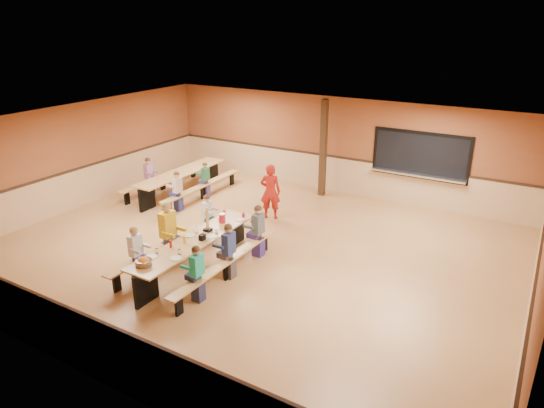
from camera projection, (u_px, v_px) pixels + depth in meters
The scene contains 23 objects.
ground at pixel (252, 250), 11.71m from camera, with size 12.00×12.00×0.00m, color #976539.
room_envelope at pixel (251, 224), 11.46m from camera, with size 12.04×10.04×3.02m.
kitchen_pass_through at pixel (420, 157), 13.93m from camera, with size 2.78×0.28×1.38m.
structural_post at pixel (323, 149), 14.80m from camera, with size 0.18×0.18×3.00m, color black.
cafeteria_table_main at pixel (196, 248), 10.62m from camera, with size 1.91×3.70×0.74m.
cafeteria_table_second at pixel (182, 178), 15.22m from camera, with size 1.91×3.70×0.74m.
seated_child_white_left at pixel (136, 253), 10.22m from camera, with size 0.37×0.30×1.21m, color white, non-canonical shape.
seated_adult_yellow at pixel (168, 232), 10.98m from camera, with size 0.48×0.39×1.43m, color gold, non-canonical shape.
seated_child_grey_left at pixel (207, 217), 12.19m from camera, with size 0.33×0.27×1.13m, color silver, non-canonical shape.
seated_child_teal_right at pixel (197, 274), 9.42m from camera, with size 0.35×0.29×1.18m, color teal, non-canonical shape.
seated_child_navy_right at pixel (229, 251), 10.27m from camera, with size 0.38×0.31×1.23m, color navy, non-canonical shape.
seated_child_char_right at pixel (258, 231), 11.21m from camera, with size 0.39×0.32×1.25m, color #464B4F, non-canonical shape.
seated_child_purple_sec at pixel (149, 177), 15.13m from camera, with size 0.36×0.29×1.19m, color #955B86, non-canonical shape.
seated_child_green_sec at pixel (206, 180), 14.95m from camera, with size 0.32×0.26×1.11m, color #286641, non-canonical shape.
seated_child_tan_sec at pixel (178, 191), 13.90m from camera, with size 0.35×0.28×1.16m, color beige, non-canonical shape.
standing_woman at pixel (270, 191), 13.31m from camera, with size 0.57×0.37×1.56m, color #A51912.
punch_pitcher at pixel (222, 218), 11.37m from camera, with size 0.16×0.16×0.22m, color red.
chip_bowl at pixel (143, 262), 9.41m from camera, with size 0.32×0.32×0.15m, color orange, non-canonical shape.
napkin_dispenser at pixel (202, 237), 10.49m from camera, with size 0.10×0.14×0.13m, color black.
condiment_mustard at pixel (185, 240), 10.33m from camera, with size 0.06×0.06×0.17m, color yellow.
condiment_ketchup at pixel (171, 244), 10.14m from camera, with size 0.06×0.06×0.17m, color #B2140F.
table_paddle at pixel (208, 225), 10.90m from camera, with size 0.16×0.16×0.56m.
place_settings at pixel (195, 237), 10.52m from camera, with size 0.65×3.30×0.11m, color beige, non-canonical shape.
Camera 1 is at (5.77, -8.81, 5.27)m, focal length 32.00 mm.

